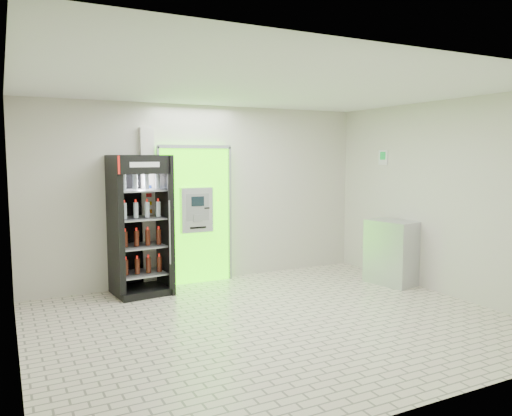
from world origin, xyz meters
TOP-DOWN VIEW (x-y plane):
  - ground at (0.00, 0.00)m, footprint 6.00×6.00m
  - room_shell at (0.00, 0.00)m, footprint 6.00×6.00m
  - atm_assembly at (-0.20, 2.41)m, footprint 1.30×0.24m
  - pillar at (-0.98, 2.45)m, footprint 0.22×0.11m
  - beverage_cooler at (-1.20, 2.14)m, footprint 0.88×0.82m
  - steel_cabinet at (2.72, 0.82)m, footprint 0.69×0.89m
  - exit_sign at (2.99, 1.40)m, footprint 0.02×0.22m

SIDE VIEW (x-z plane):
  - ground at x=0.00m, z-range 0.00..0.00m
  - steel_cabinet at x=2.72m, z-range 0.00..1.07m
  - beverage_cooler at x=-1.20m, z-range -0.04..2.12m
  - atm_assembly at x=-0.20m, z-range 0.01..2.34m
  - pillar at x=-0.98m, z-range 0.00..2.60m
  - room_shell at x=0.00m, z-range -1.16..4.84m
  - exit_sign at x=2.99m, z-range 1.99..2.25m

